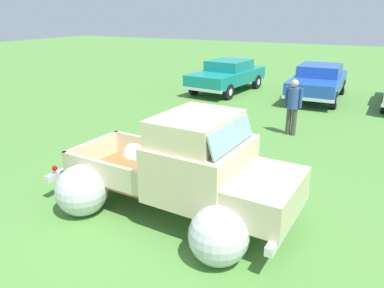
{
  "coord_description": "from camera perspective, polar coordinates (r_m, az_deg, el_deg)",
  "views": [
    {
      "loc": [
        3.21,
        -5.2,
        3.53
      ],
      "look_at": [
        0.0,
        0.85,
        1.03
      ],
      "focal_mm": 34.04,
      "sensor_mm": 36.0,
      "label": 1
    }
  ],
  "objects": [
    {
      "name": "ground_plane",
      "position": [
        7.05,
        -3.29,
        -10.03
      ],
      "size": [
        80.0,
        80.0,
        0.0
      ],
      "primitive_type": "plane",
      "color": "#548C3D"
    },
    {
      "name": "vintage_pickup_truck",
      "position": [
        6.52,
        -0.57,
        -5.15
      ],
      "size": [
        4.7,
        2.93,
        1.96
      ],
      "rotation": [
        0.0,
        0.0,
        -0.05
      ],
      "color": "black",
      "rests_on": "ground"
    },
    {
      "name": "show_car_0",
      "position": [
        17.27,
        5.57,
        10.77
      ],
      "size": [
        2.39,
        4.68,
        1.43
      ],
      "rotation": [
        0.0,
        0.0,
        -1.67
      ],
      "color": "black",
      "rests_on": "ground"
    },
    {
      "name": "show_car_1",
      "position": [
        16.58,
        19.18,
        9.39
      ],
      "size": [
        2.02,
        4.67,
        1.43
      ],
      "rotation": [
        0.0,
        0.0,
        -1.55
      ],
      "color": "black",
      "rests_on": "ground"
    },
    {
      "name": "spectator_0",
      "position": [
        11.26,
        15.53,
        6.09
      ],
      "size": [
        0.54,
        0.38,
        1.68
      ],
      "rotation": [
        0.0,
        0.0,
        1.46
      ],
      "color": "#4C4742",
      "rests_on": "ground"
    },
    {
      "name": "lane_cone_0",
      "position": [
        10.04,
        -5.83,
        1.21
      ],
      "size": [
        0.36,
        0.36,
        0.63
      ],
      "color": "black",
      "rests_on": "ground"
    }
  ]
}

